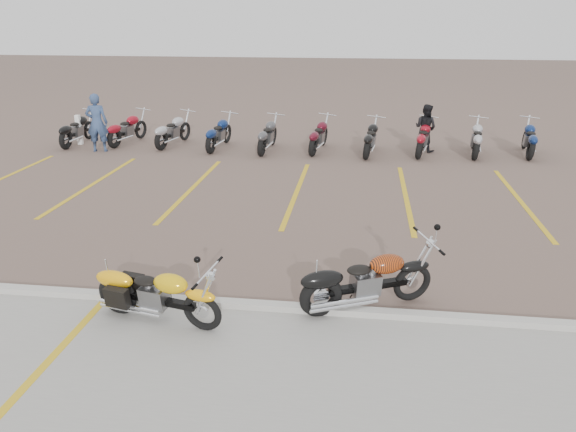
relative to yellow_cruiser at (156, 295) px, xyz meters
name	(u,v)px	position (x,y,z in m)	size (l,w,h in m)	color
ground	(271,256)	(1.27, 2.51, -0.41)	(100.00, 100.00, 0.00)	brown
concrete_apron	(206,420)	(1.27, -1.99, -0.41)	(60.00, 5.00, 0.01)	#9E9B93
curb	(250,305)	(1.27, 0.51, -0.35)	(60.00, 0.18, 0.12)	#ADAAA3
parking_stripes	(297,192)	(1.27, 6.51, -0.41)	(38.00, 5.50, 0.01)	gold
apron_stripe	(12,401)	(-1.03, -1.99, -0.40)	(0.12, 5.00, 0.00)	gold
yellow_cruiser	(156,295)	(0.00, 0.00, 0.00)	(2.00, 0.59, 0.83)	black
flame_cruiser	(363,283)	(2.95, 0.75, 0.02)	(2.00, 1.03, 0.88)	black
person_a	(97,123)	(-5.62, 10.10, 0.52)	(0.68, 0.45, 1.87)	navy
person_b	(425,128)	(4.85, 11.51, 0.35)	(0.74, 0.58, 1.52)	black
bollard	(79,130)	(-6.75, 11.01, 0.09)	(0.15, 0.15, 1.00)	white
bg_bike_row	(293,133)	(0.60, 11.14, 0.14)	(15.75, 2.07, 1.10)	black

